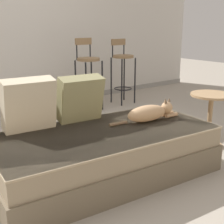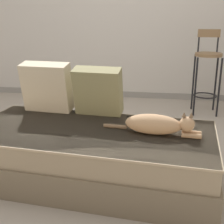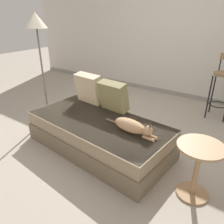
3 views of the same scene
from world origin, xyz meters
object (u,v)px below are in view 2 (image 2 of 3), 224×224
at_px(bar_stool_near_window, 207,66).
at_px(throw_pillow_middle, 98,91).
at_px(cat, 157,124).
at_px(couch, 91,154).
at_px(throw_pillow_corner, 47,87).

bearing_deg(bar_stool_near_window, throw_pillow_middle, -125.44).
bearing_deg(bar_stool_near_window, cat, -107.11).
relative_size(couch, bar_stool_near_window, 1.84).
xyz_separation_m(couch, throw_pillow_middle, (-0.01, 0.37, 0.42)).
xyz_separation_m(couch, throw_pillow_corner, (-0.49, 0.41, 0.43)).
distance_m(throw_pillow_corner, cat, 1.09).
distance_m(couch, throw_pillow_corner, 0.77).
xyz_separation_m(throw_pillow_corner, bar_stool_near_window, (1.60, 1.54, -0.02)).
relative_size(throw_pillow_corner, throw_pillow_middle, 1.05).
height_order(throw_pillow_corner, throw_pillow_middle, throw_pillow_corner).
xyz_separation_m(cat, bar_stool_near_window, (0.60, 1.96, 0.13)).
distance_m(throw_pillow_middle, cat, 0.66).
bearing_deg(throw_pillow_corner, throw_pillow_middle, -5.30).
distance_m(couch, throw_pillow_middle, 0.56).
height_order(throw_pillow_corner, bar_stool_near_window, bar_stool_near_window).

